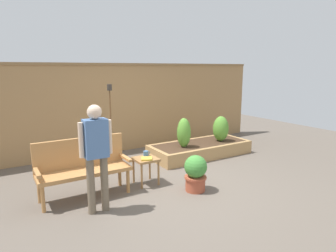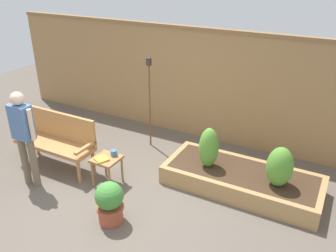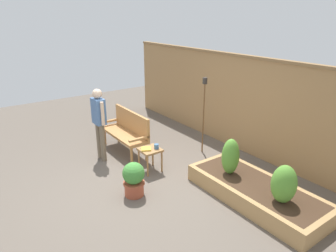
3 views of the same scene
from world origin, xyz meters
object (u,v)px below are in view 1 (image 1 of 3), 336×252
(shrub_far_corner, at_px, (221,129))
(tiki_torch, at_px, (110,110))
(cup_on_table, at_px, (146,153))
(side_table, at_px, (146,163))
(garden_bench, at_px, (82,163))
(potted_boxwood, at_px, (196,172))
(book_on_table, at_px, (147,159))
(person_by_bench, at_px, (96,149))
(shrub_near_bench, at_px, (184,133))

(shrub_far_corner, bearing_deg, tiki_torch, 165.55)
(cup_on_table, height_order, shrub_far_corner, shrub_far_corner)
(side_table, bearing_deg, garden_bench, 175.18)
(potted_boxwood, relative_size, tiki_torch, 0.36)
(side_table, xyz_separation_m, book_on_table, (-0.02, -0.08, 0.10))
(person_by_bench, bearing_deg, garden_bench, 92.51)
(shrub_near_bench, bearing_deg, cup_on_table, -152.02)
(potted_boxwood, height_order, tiki_torch, tiki_torch)
(potted_boxwood, bearing_deg, cup_on_table, 122.34)
(shrub_near_bench, height_order, shrub_far_corner, shrub_near_bench)
(shrub_near_bench, bearing_deg, person_by_bench, -150.48)
(book_on_table, distance_m, tiki_torch, 1.68)
(potted_boxwood, relative_size, shrub_near_bench, 0.94)
(side_table, height_order, book_on_table, book_on_table)
(side_table, relative_size, shrub_near_bench, 0.73)
(person_by_bench, bearing_deg, potted_boxwood, -4.52)
(potted_boxwood, height_order, shrub_near_bench, shrub_near_bench)
(side_table, xyz_separation_m, cup_on_table, (0.06, 0.11, 0.13))
(garden_bench, distance_m, person_by_bench, 0.77)
(shrub_near_bench, xyz_separation_m, tiki_torch, (-1.45, 0.65, 0.54))
(cup_on_table, xyz_separation_m, book_on_table, (-0.09, -0.19, -0.03))
(cup_on_table, bearing_deg, tiki_torch, 96.24)
(cup_on_table, distance_m, shrub_far_corner, 2.48)
(potted_boxwood, bearing_deg, shrub_far_corner, 38.80)
(cup_on_table, relative_size, person_by_bench, 0.09)
(person_by_bench, bearing_deg, shrub_near_bench, 29.52)
(book_on_table, bearing_deg, tiki_torch, 118.45)
(book_on_table, height_order, shrub_near_bench, shrub_near_bench)
(shrub_far_corner, bearing_deg, side_table, -161.82)
(potted_boxwood, relative_size, person_by_bench, 0.40)
(book_on_table, relative_size, person_by_bench, 0.12)
(side_table, height_order, tiki_torch, tiki_torch)
(potted_boxwood, bearing_deg, person_by_bench, 175.48)
(shrub_near_bench, height_order, tiki_torch, tiki_torch)
(book_on_table, height_order, person_by_bench, person_by_bench)
(potted_boxwood, height_order, person_by_bench, person_by_bench)
(cup_on_table, distance_m, person_by_bench, 1.38)
(garden_bench, distance_m, potted_boxwood, 1.86)
(cup_on_table, xyz_separation_m, person_by_bench, (-1.12, -0.68, 0.41))
(cup_on_table, bearing_deg, side_table, -119.91)
(tiki_torch, bearing_deg, shrub_near_bench, -24.21)
(shrub_far_corner, relative_size, tiki_torch, 0.36)
(side_table, distance_m, shrub_near_bench, 1.60)
(garden_bench, height_order, tiki_torch, tiki_torch)
(garden_bench, bearing_deg, tiki_torch, 53.62)
(book_on_table, distance_m, potted_boxwood, 0.88)
(shrub_near_bench, xyz_separation_m, person_by_bench, (-2.43, -1.37, 0.30))
(shrub_near_bench, relative_size, tiki_torch, 0.39)
(garden_bench, distance_m, cup_on_table, 1.15)
(garden_bench, xyz_separation_m, person_by_bench, (0.03, -0.66, 0.39))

